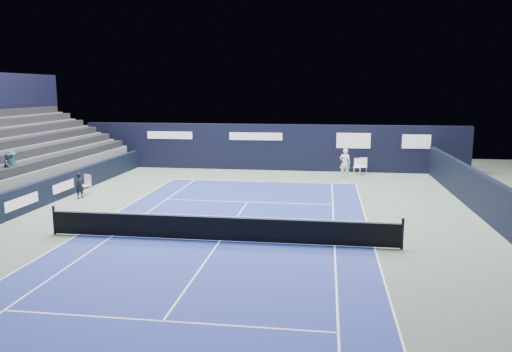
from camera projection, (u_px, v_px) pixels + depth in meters
The scene contains 13 objects.
ground at pixel (230, 226), 20.02m from camera, with size 48.00×48.00×0.00m, color #536358.
court_surface at pixel (220, 241), 18.07m from camera, with size 10.97×23.77×0.01m, color navy.
enclosure_wall_right at pixel (477, 192), 22.32m from camera, with size 0.30×22.00×1.80m, color black.
folding_chair_back_a at pixel (358, 164), 32.22m from camera, with size 0.53×0.56×1.03m.
folding_chair_back_b at pixel (363, 165), 32.15m from camera, with size 0.51×0.50×1.08m.
line_judge_chair at pixel (86, 183), 25.95m from camera, with size 0.59×0.58×1.06m.
line_judge at pixel (80, 186), 25.06m from camera, with size 0.48×0.31×1.31m, color black.
court_markings at pixel (220, 241), 18.07m from camera, with size 11.03×23.83×0.00m.
tennis_net at pixel (220, 228), 17.98m from camera, with size 12.90×0.10×1.10m.
back_sponsor_wall at pixel (271, 147), 33.90m from camera, with size 26.00×0.63×3.10m.
side_barrier_left at pixel (60, 186), 25.11m from camera, with size 0.33×22.00×1.20m.
spectator_stand at pixel (2, 156), 26.39m from camera, with size 6.00×18.00×6.40m.
tennis_player at pixel (345, 163), 31.05m from camera, with size 0.68×0.85×1.81m.
Camera 1 is at (3.74, -17.04, 5.44)m, focal length 35.00 mm.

